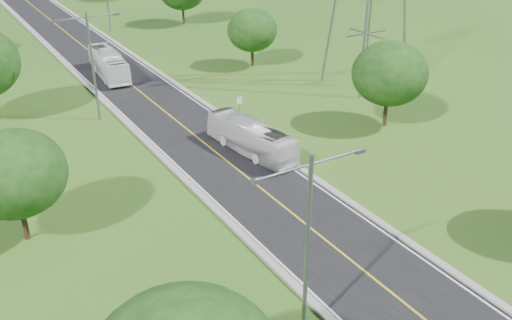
# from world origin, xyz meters

# --- Properties ---
(ground) EXTENTS (260.00, 260.00, 0.00)m
(ground) POSITION_xyz_m (0.00, 60.00, 0.00)
(ground) COLOR #235217
(ground) RESTS_ON ground
(road) EXTENTS (8.00, 150.00, 0.06)m
(road) POSITION_xyz_m (0.00, 66.00, 0.03)
(road) COLOR black
(road) RESTS_ON ground
(curb_left) EXTENTS (0.50, 150.00, 0.22)m
(curb_left) POSITION_xyz_m (-4.25, 66.00, 0.11)
(curb_left) COLOR gray
(curb_left) RESTS_ON ground
(curb_right) EXTENTS (0.50, 150.00, 0.22)m
(curb_right) POSITION_xyz_m (4.25, 66.00, 0.11)
(curb_right) COLOR gray
(curb_right) RESTS_ON ground
(speed_limit_sign) EXTENTS (0.55, 0.09, 2.40)m
(speed_limit_sign) POSITION_xyz_m (5.20, 37.98, 1.60)
(speed_limit_sign) COLOR slate
(speed_limit_sign) RESTS_ON ground
(streetlight_near_left) EXTENTS (5.90, 0.25, 10.00)m
(streetlight_near_left) POSITION_xyz_m (-6.00, 12.00, 5.94)
(streetlight_near_left) COLOR slate
(streetlight_near_left) RESTS_ON ground
(streetlight_mid_left) EXTENTS (5.90, 0.25, 10.00)m
(streetlight_mid_left) POSITION_xyz_m (-6.00, 45.00, 5.94)
(streetlight_mid_left) COLOR slate
(streetlight_mid_left) RESTS_ON ground
(tree_lb) EXTENTS (6.30, 6.30, 7.33)m
(tree_lb) POSITION_xyz_m (-16.00, 28.00, 4.64)
(tree_lb) COLOR black
(tree_lb) RESTS_ON ground
(tree_rb) EXTENTS (6.72, 6.72, 7.82)m
(tree_rb) POSITION_xyz_m (16.00, 30.00, 4.95)
(tree_rb) COLOR black
(tree_rb) RESTS_ON ground
(tree_rc) EXTENTS (5.88, 5.88, 6.84)m
(tree_rc) POSITION_xyz_m (15.00, 52.00, 4.33)
(tree_rc) COLOR black
(tree_rc) RESTS_ON ground
(bus_outbound) EXTENTS (3.51, 9.81, 2.67)m
(bus_outbound) POSITION_xyz_m (2.50, 31.30, 1.40)
(bus_outbound) COLOR white
(bus_outbound) RESTS_ON road
(bus_inbound) EXTENTS (3.35, 10.60, 2.90)m
(bus_inbound) POSITION_xyz_m (-1.02, 57.06, 1.51)
(bus_inbound) COLOR white
(bus_inbound) RESTS_ON road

